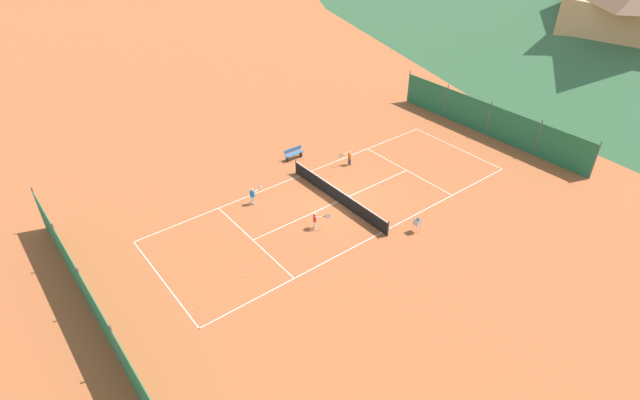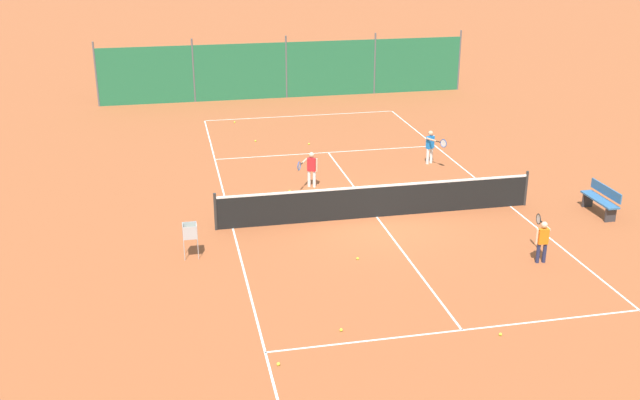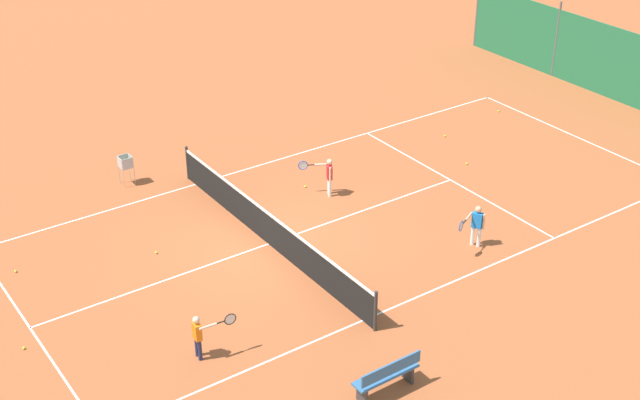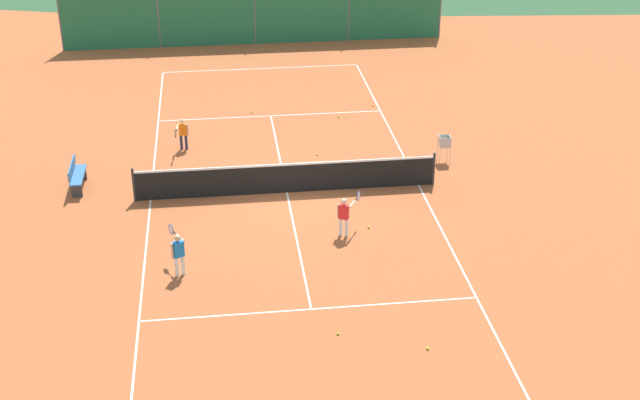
# 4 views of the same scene
# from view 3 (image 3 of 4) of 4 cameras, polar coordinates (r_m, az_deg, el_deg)

# --- Properties ---
(ground_plane) EXTENTS (600.00, 600.00, 0.00)m
(ground_plane) POSITION_cam_3_polar(r_m,az_deg,el_deg) (23.51, -3.30, -2.82)
(ground_plane) COLOR #A8542D
(court_line_markings) EXTENTS (8.25, 23.85, 0.01)m
(court_line_markings) POSITION_cam_3_polar(r_m,az_deg,el_deg) (23.51, -3.30, -2.81)
(court_line_markings) COLOR white
(court_line_markings) RESTS_ON ground
(tennis_net) EXTENTS (9.18, 0.08, 1.06)m
(tennis_net) POSITION_cam_3_polar(r_m,az_deg,el_deg) (23.26, -3.33, -1.77)
(tennis_net) COLOR #2D2D2D
(tennis_net) RESTS_ON ground
(player_far_service) EXTENTS (0.76, 0.83, 1.14)m
(player_far_service) POSITION_cam_3_polar(r_m,az_deg,el_deg) (25.53, 0.49, 1.67)
(player_far_service) COLOR white
(player_far_service) RESTS_ON ground
(player_near_service) EXTENTS (0.44, 1.02, 1.17)m
(player_near_service) POSITION_cam_3_polar(r_m,az_deg,el_deg) (23.38, 9.96, -1.49)
(player_near_service) COLOR white
(player_near_service) RESTS_ON ground
(player_far_baseline) EXTENTS (0.43, 0.92, 1.09)m
(player_far_baseline) POSITION_cam_3_polar(r_m,az_deg,el_deg) (19.42, -7.69, -8.45)
(player_far_baseline) COLOR #23284C
(player_far_baseline) RESTS_ON ground
(tennis_ball_mid_court) EXTENTS (0.07, 0.07, 0.07)m
(tennis_ball_mid_court) POSITION_cam_3_polar(r_m,az_deg,el_deg) (20.87, -18.43, -8.98)
(tennis_ball_mid_court) COLOR #CCE033
(tennis_ball_mid_court) RESTS_ON ground
(tennis_ball_alley_left) EXTENTS (0.07, 0.07, 0.07)m
(tennis_ball_alley_left) POSITION_cam_3_polar(r_m,az_deg,el_deg) (31.93, 11.36, 5.61)
(tennis_ball_alley_left) COLOR #CCE033
(tennis_ball_alley_left) RESTS_ON ground
(tennis_ball_near_corner) EXTENTS (0.07, 0.07, 0.07)m
(tennis_ball_near_corner) POSITION_cam_3_polar(r_m,az_deg,el_deg) (26.21, -0.96, 0.87)
(tennis_ball_near_corner) COLOR #CCE033
(tennis_ball_near_corner) RESTS_ON ground
(tennis_ball_by_net_right) EXTENTS (0.07, 0.07, 0.07)m
(tennis_ball_by_net_right) POSITION_cam_3_polar(r_m,az_deg,el_deg) (23.43, -10.45, -3.33)
(tennis_ball_by_net_right) COLOR #CCE033
(tennis_ball_by_net_right) RESTS_ON ground
(tennis_ball_alley_right) EXTENTS (0.07, 0.07, 0.07)m
(tennis_ball_alley_right) POSITION_cam_3_polar(r_m,az_deg,el_deg) (27.93, 9.37, 2.32)
(tennis_ball_alley_right) COLOR #CCE033
(tennis_ball_alley_right) RESTS_ON ground
(tennis_ball_service_box) EXTENTS (0.07, 0.07, 0.07)m
(tennis_ball_service_box) POSITION_cam_3_polar(r_m,az_deg,el_deg) (23.57, -18.91, -4.34)
(tennis_ball_service_box) COLOR #CCE033
(tennis_ball_service_box) RESTS_ON ground
(tennis_ball_far_corner) EXTENTS (0.07, 0.07, 0.07)m
(tennis_ball_far_corner) POSITION_cam_3_polar(r_m,az_deg,el_deg) (29.69, 7.99, 4.08)
(tennis_ball_far_corner) COLOR #CCE033
(tennis_ball_far_corner) RESTS_ON ground
(ball_hopper) EXTENTS (0.36, 0.36, 0.89)m
(ball_hopper) POSITION_cam_3_polar(r_m,az_deg,el_deg) (26.76, -12.33, 2.28)
(ball_hopper) COLOR #B7B7BC
(ball_hopper) RESTS_ON ground
(courtside_bench) EXTENTS (0.36, 1.50, 0.84)m
(courtside_bench) POSITION_cam_3_polar(r_m,az_deg,el_deg) (18.51, 4.32, -11.13)
(courtside_bench) COLOR #336699
(courtside_bench) RESTS_ON ground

